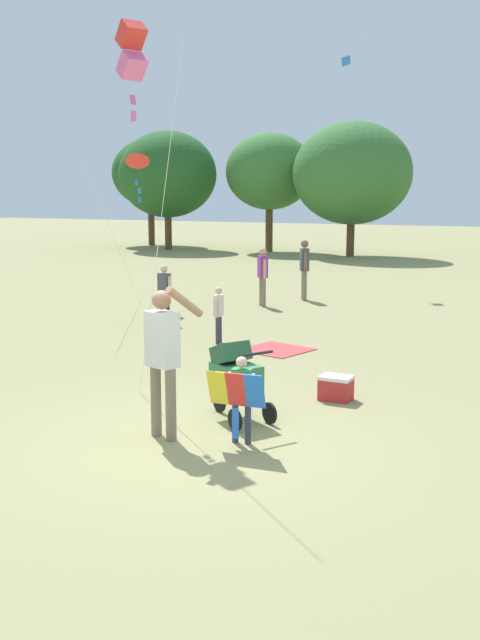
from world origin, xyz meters
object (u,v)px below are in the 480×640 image
(child_with_butterfly_kite, at_px, (241,392))
(cooler_box, at_px, (336,388))
(kite_adult_black, at_px, (132,52))
(kite_orange_delta, at_px, (137,163))
(person_sitting_far, at_px, (304,265))
(person_couple_left, at_px, (219,310))
(person_back_turned, at_px, (164,289))
(picnic_blanket, at_px, (276,350))
(person_adult_flyer, at_px, (163,350))
(stroller, at_px, (235,374))
(person_red_shirt, at_px, (263,272))

(child_with_butterfly_kite, xyz_separation_m, cooler_box, (0.37, 2.28, -0.45))
(kite_adult_black, height_order, kite_orange_delta, kite_adult_black)
(person_sitting_far, distance_m, person_couple_left, 6.33)
(person_back_turned, relative_size, picnic_blanket, 1.15)
(person_adult_flyer, bearing_deg, picnic_blanket, 99.17)
(child_with_butterfly_kite, distance_m, kite_adult_black, 4.95)
(kite_adult_black, relative_size, cooler_box, 11.61)
(person_adult_flyer, distance_m, person_couple_left, 5.71)
(kite_orange_delta, bearing_deg, person_back_turned, -45.63)
(person_adult_flyer, distance_m, cooler_box, 2.95)
(child_with_butterfly_kite, height_order, stroller, child_with_butterfly_kite)
(kite_adult_black, bearing_deg, cooler_box, 19.72)
(stroller, relative_size, picnic_blanket, 0.96)
(person_red_shirt, relative_size, picnic_blanket, 1.34)
(person_adult_flyer, distance_m, picnic_blanket, 5.39)
(child_with_butterfly_kite, xyz_separation_m, kite_orange_delta, (-7.46, 8.90, 3.05))
(person_red_shirt, relative_size, person_sitting_far, 0.92)
(stroller, bearing_deg, kite_adult_black, 164.93)
(kite_orange_delta, bearing_deg, person_red_shirt, 16.42)
(stroller, xyz_separation_m, kite_adult_black, (-1.82, 0.49, 4.19))
(stroller, height_order, kite_orange_delta, kite_orange_delta)
(kite_orange_delta, bearing_deg, child_with_butterfly_kite, -50.03)
(person_red_shirt, bearing_deg, person_adult_flyer, -71.49)
(person_red_shirt, height_order, person_couple_left, person_red_shirt)
(person_adult_flyer, distance_m, person_sitting_far, 11.91)
(child_with_butterfly_kite, bearing_deg, person_back_turned, 128.33)
(person_couple_left, bearing_deg, person_red_shirt, 104.87)
(stroller, height_order, cooler_box, stroller)
(stroller, bearing_deg, cooler_box, 59.28)
(person_adult_flyer, distance_m, person_red_shirt, 10.59)
(person_adult_flyer, distance_m, kite_adult_black, 4.25)
(person_sitting_far, relative_size, picnic_blanket, 1.45)
(kite_adult_black, relative_size, person_back_turned, 3.99)
(stroller, relative_size, kite_orange_delta, 0.25)
(person_sitting_far, distance_m, picnic_blanket, 6.73)
(kite_adult_black, bearing_deg, stroller, -15.07)
(person_adult_flyer, bearing_deg, child_with_butterfly_kite, 12.62)
(person_red_shirt, bearing_deg, child_with_butterfly_kite, -66.46)
(cooler_box, bearing_deg, person_couple_left, 140.43)
(person_red_shirt, bearing_deg, cooler_box, -58.35)
(kite_adult_black, relative_size, person_red_shirt, 3.43)
(child_with_butterfly_kite, relative_size, person_back_turned, 0.80)
(person_red_shirt, bearing_deg, person_couple_left, -75.13)
(kite_orange_delta, distance_m, picnic_blanket, 7.81)
(person_red_shirt, bearing_deg, picnic_blanket, -62.42)
(picnic_blanket, distance_m, cooler_box, 3.46)
(stroller, distance_m, person_couple_left, 4.95)
(person_adult_flyer, xyz_separation_m, kite_adult_black, (-1.39, 1.53, 3.72))
(person_adult_flyer, xyz_separation_m, picnic_blanket, (-0.84, 5.21, -1.07))
(kite_orange_delta, relative_size, person_sitting_far, 2.63)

